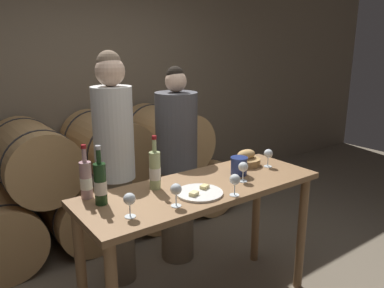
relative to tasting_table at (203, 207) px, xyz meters
name	(u,v)px	position (x,y,z in m)	size (l,w,h in m)	color
stone_wall_back	(78,65)	(0.00, 2.12, 0.82)	(10.00, 0.12, 3.20)	#7F705B
barrel_stack	(108,177)	(0.00, 1.53, -0.24)	(2.66, 0.95, 1.17)	tan
tasting_table	(203,207)	(0.00, 0.00, 0.00)	(1.63, 0.59, 0.93)	olive
person_left	(115,167)	(-0.30, 0.67, 0.15)	(0.29, 0.29, 1.78)	#756651
person_right	(177,166)	(0.25, 0.67, 0.05)	(0.34, 0.34, 1.65)	#756651
wine_bottle_red	(100,184)	(-0.64, 0.11, 0.27)	(0.07, 0.07, 0.34)	#193819
wine_bottle_white	(155,170)	(-0.27, 0.13, 0.27)	(0.07, 0.07, 0.34)	#ADBC7F
wine_bottle_rose	(86,179)	(-0.68, 0.24, 0.26)	(0.07, 0.07, 0.32)	#BC8E93
blue_crock	(239,165)	(0.33, 0.01, 0.22)	(0.12, 0.12, 0.13)	navy
bread_basket	(246,159)	(0.52, 0.14, 0.19)	(0.21, 0.21, 0.12)	#A87F4C
cheese_plate	(199,193)	(-0.11, -0.10, 0.16)	(0.29, 0.29, 0.04)	white
wine_glass_far_left	(130,200)	(-0.59, -0.14, 0.25)	(0.07, 0.07, 0.13)	white
wine_glass_left	(176,190)	(-0.32, -0.17, 0.25)	(0.07, 0.07, 0.13)	white
wine_glass_center	(235,180)	(0.05, -0.24, 0.25)	(0.07, 0.07, 0.13)	white
wine_glass_right	(243,168)	(0.26, -0.10, 0.25)	(0.07, 0.07, 0.13)	white
wine_glass_far_right	(268,154)	(0.62, 0.02, 0.25)	(0.07, 0.07, 0.13)	white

